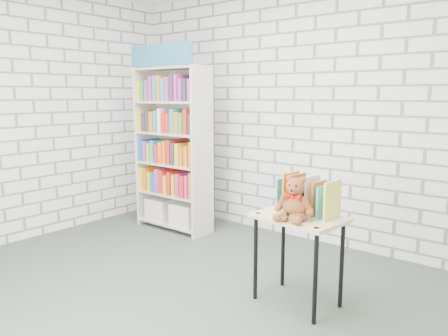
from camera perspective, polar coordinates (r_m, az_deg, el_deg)
The scene contains 6 objects.
ground at distance 3.71m, azimuth -7.77°, elevation -16.19°, with size 4.50×4.50×0.00m, color #3B473C.
room_shell at distance 3.34m, azimuth -8.47°, elevation 12.54°, with size 4.52×4.02×2.81m.
bookshelf at distance 5.21m, azimuth -6.57°, elevation 2.66°, with size 0.96×0.37×2.16m.
display_table at distance 3.39m, azimuth 9.72°, elevation -7.76°, with size 0.70×0.52×0.70m.
table_books at distance 3.41m, azimuth 10.87°, elevation -3.60°, with size 0.48×0.25×0.27m.
teddy_bear at distance 3.23m, azimuth 9.17°, elevation -4.41°, with size 0.29×0.28×0.32m.
Camera 1 is at (2.44, -2.28, 1.61)m, focal length 35.00 mm.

